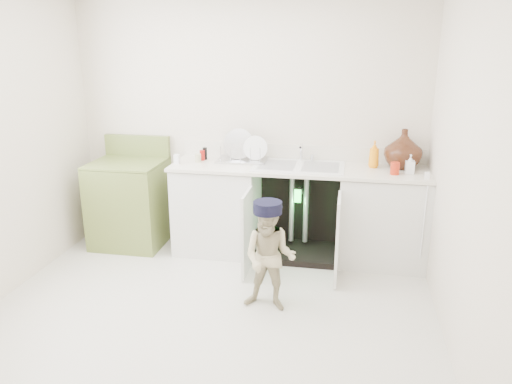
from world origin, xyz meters
TOP-DOWN VIEW (x-y plane):
  - ground at (0.00, 0.00)m, footprint 3.50×3.50m
  - room_shell at (0.00, 0.00)m, footprint 6.00×5.50m
  - counter_run at (0.59, 1.21)m, footprint 2.44×1.02m
  - avocado_stove at (-1.18, 1.18)m, footprint 0.70×0.65m
  - repair_worker at (0.44, 0.14)m, footprint 0.45×0.91m

SIDE VIEW (x-z plane):
  - ground at x=0.00m, z-range 0.00..0.00m
  - avocado_stove at x=-1.18m, z-range -0.09..1.00m
  - repair_worker at x=0.44m, z-range 0.01..0.89m
  - counter_run at x=0.59m, z-range -0.15..1.11m
  - room_shell at x=0.00m, z-range 0.62..1.88m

